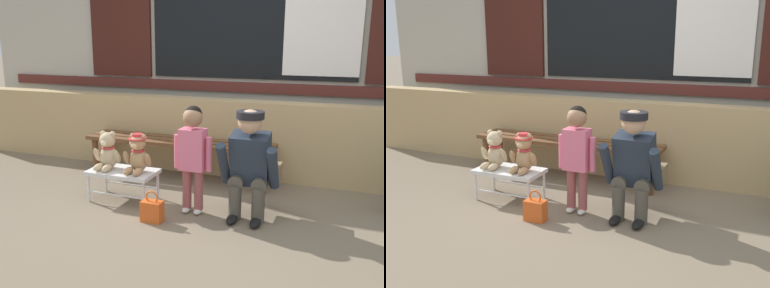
# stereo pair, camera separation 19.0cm
# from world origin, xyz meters

# --- Properties ---
(ground_plane) EXTENTS (60.00, 60.00, 0.00)m
(ground_plane) POSITION_xyz_m (0.00, 0.00, 0.00)
(ground_plane) COLOR #756651
(brick_low_wall) EXTENTS (7.24, 0.25, 0.85)m
(brick_low_wall) POSITION_xyz_m (0.00, 1.43, 0.42)
(brick_low_wall) COLOR tan
(brick_low_wall) RESTS_ON ground
(shop_facade) EXTENTS (7.39, 0.26, 3.44)m
(shop_facade) POSITION_xyz_m (0.00, 1.94, 1.73)
(shop_facade) COLOR #B7B2A3
(shop_facade) RESTS_ON ground
(wooden_bench_long) EXTENTS (2.10, 0.40, 0.44)m
(wooden_bench_long) POSITION_xyz_m (-0.58, 1.06, 0.37)
(wooden_bench_long) COLOR brown
(wooden_bench_long) RESTS_ON ground
(small_display_bench) EXTENTS (0.64, 0.36, 0.30)m
(small_display_bench) POSITION_xyz_m (-0.82, 0.27, 0.27)
(small_display_bench) COLOR silver
(small_display_bench) RESTS_ON ground
(teddy_bear_plain) EXTENTS (0.28, 0.26, 0.36)m
(teddy_bear_plain) POSITION_xyz_m (-0.98, 0.27, 0.46)
(teddy_bear_plain) COLOR #CCB289
(teddy_bear_plain) RESTS_ON small_display_bench
(teddy_bear_with_hat) EXTENTS (0.28, 0.27, 0.36)m
(teddy_bear_with_hat) POSITION_xyz_m (-0.66, 0.27, 0.47)
(teddy_bear_with_hat) COLOR tan
(teddy_bear_with_hat) RESTS_ON small_display_bench
(child_standing) EXTENTS (0.35, 0.18, 0.96)m
(child_standing) POSITION_xyz_m (-0.10, 0.23, 0.59)
(child_standing) COLOR #994C4C
(child_standing) RESTS_ON ground
(adult_crouching) EXTENTS (0.50, 0.49, 0.95)m
(adult_crouching) POSITION_xyz_m (0.40, 0.31, 0.48)
(adult_crouching) COLOR #4C473D
(adult_crouching) RESTS_ON ground
(handbag_on_ground) EXTENTS (0.18, 0.11, 0.27)m
(handbag_on_ground) POSITION_xyz_m (-0.35, -0.07, 0.10)
(handbag_on_ground) COLOR #DB561E
(handbag_on_ground) RESTS_ON ground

